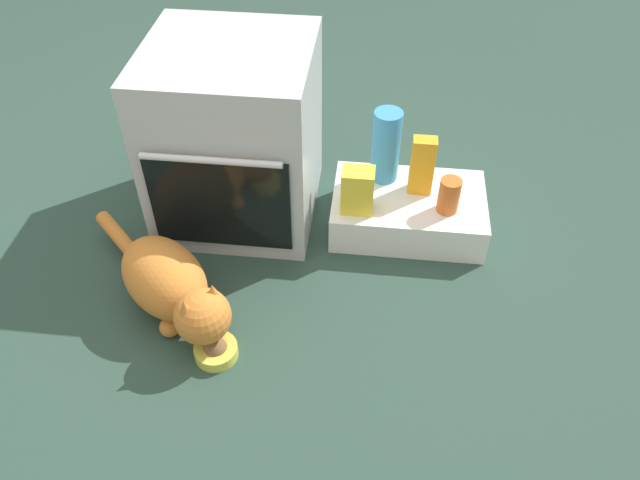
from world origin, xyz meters
The scene contains 9 objects.
ground centered at (0.00, 0.00, 0.00)m, with size 8.00×8.00×0.00m, color #284238.
oven centered at (0.01, 0.42, 0.35)m, with size 0.60×0.64×0.71m.
pantry_cabinet centered at (0.69, 0.38, 0.08)m, with size 0.60×0.39×0.15m, color white.
food_bowl centered at (0.07, -0.33, 0.03)m, with size 0.14×0.14×0.08m.
cat centered at (-0.11, -0.16, 0.14)m, with size 0.65×0.61×0.27m.
snack_bag centered at (0.49, 0.28, 0.24)m, with size 0.12×0.09×0.18m, color yellow.
juice_carton centered at (0.72, 0.42, 0.27)m, with size 0.09×0.06×0.24m, color orange.
sauce_jar centered at (0.83, 0.32, 0.22)m, with size 0.08×0.08×0.14m, color #D16023.
water_bottle centered at (0.58, 0.49, 0.30)m, with size 0.11×0.11×0.30m, color #388CD1.
Camera 1 is at (0.55, -1.50, 1.71)m, focal length 34.91 mm.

